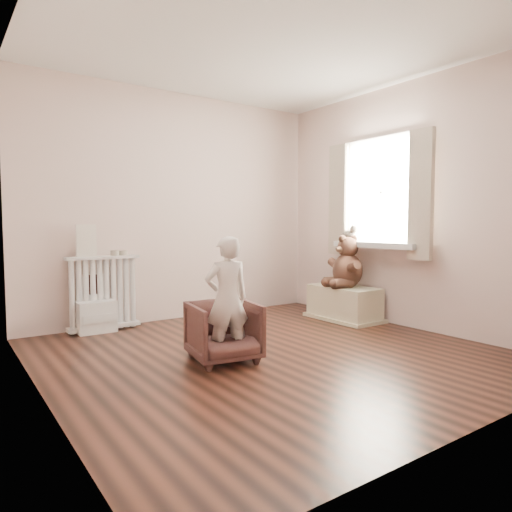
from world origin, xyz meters
TOP-DOWN VIEW (x-y plane):
  - floor at (0.00, 0.00)m, footprint 3.60×3.60m
  - ceiling at (0.00, 0.00)m, footprint 3.60×3.60m
  - back_wall at (0.00, 1.80)m, footprint 3.60×0.02m
  - front_wall at (0.00, -1.80)m, footprint 3.60×0.02m
  - left_wall at (-1.80, 0.00)m, footprint 0.02×3.60m
  - right_wall at (1.80, 0.00)m, footprint 0.02×3.60m
  - window at (1.76, 0.30)m, footprint 0.03×0.90m
  - window_sill at (1.67, 0.30)m, footprint 0.22×1.10m
  - curtain_left at (1.65, -0.27)m, footprint 0.06×0.26m
  - curtain_right at (1.65, 0.87)m, footprint 0.06×0.26m
  - radiator at (-0.92, 1.68)m, footprint 0.73×0.14m
  - paper_doll at (-1.08, 1.68)m, footprint 0.20×0.02m
  - tin_a at (-0.79, 1.68)m, footprint 0.09×0.09m
  - tin_b at (-0.70, 1.68)m, footprint 0.09×0.09m
  - toy_vanity at (-1.01, 1.65)m, footprint 0.37×0.27m
  - armchair at (-0.46, 0.04)m, footprint 0.59×0.61m
  - child at (-0.46, -0.01)m, footprint 0.39×0.29m
  - toy_bench at (1.52, 0.63)m, footprint 0.43×0.81m
  - teddy_bear at (1.53, 0.59)m, footprint 0.54×0.46m
  - plush_cat at (1.66, 0.70)m, footprint 0.20×0.25m

SIDE VIEW (x-z plane):
  - floor at x=0.00m, z-range -0.01..0.01m
  - toy_bench at x=1.52m, z-range 0.01..0.39m
  - armchair at x=-0.46m, z-range 0.00..0.48m
  - toy_vanity at x=-1.01m, z-range -0.02..0.57m
  - radiator at x=-0.92m, z-range 0.00..0.78m
  - child at x=-0.46m, z-range 0.02..1.01m
  - teddy_bear at x=1.53m, z-range 0.38..0.96m
  - tin_b at x=-0.70m, z-range 0.77..0.82m
  - tin_a at x=-0.79m, z-range 0.77..0.83m
  - window_sill at x=1.67m, z-range 0.84..0.90m
  - paper_doll at x=-1.08m, z-range 0.77..1.10m
  - plush_cat at x=1.66m, z-range 0.91..1.09m
  - back_wall at x=0.00m, z-range 0.00..2.60m
  - front_wall at x=0.00m, z-range 0.00..2.60m
  - left_wall at x=-1.80m, z-range 0.00..2.60m
  - right_wall at x=1.80m, z-range 0.00..2.60m
  - curtain_left at x=1.65m, z-range 0.74..2.04m
  - curtain_right at x=1.65m, z-range 0.74..2.04m
  - window at x=1.76m, z-range 0.90..2.00m
  - ceiling at x=0.00m, z-range 2.60..2.60m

